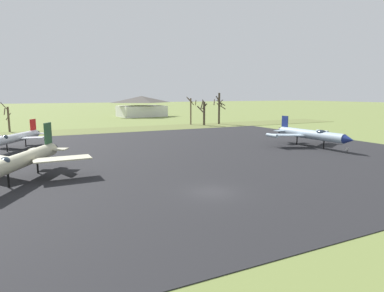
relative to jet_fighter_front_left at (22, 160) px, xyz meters
The scene contains 12 objects.
ground_plane 18.37m from the jet_fighter_front_left, 37.77° to the right, with size 600.00×600.00×0.00m, color olive.
asphalt_apron 15.86m from the jet_fighter_front_left, 23.43° to the left, with size 77.29×58.12×0.05m, color black.
grass_verge_strip 43.81m from the jet_fighter_front_left, 70.74° to the left, with size 137.29×12.00×0.06m, color #626B37.
jet_fighter_front_left is the anchor object (origin of this frame).
jet_fighter_front_right 20.72m from the jet_fighter_front_left, 92.96° to the left, with size 8.80×11.85×4.20m.
jet_fighter_rear_center 40.23m from the jet_fighter_front_left, ahead, with size 11.74×14.40×4.57m.
info_placard_rear_center 40.57m from the jet_fighter_front_left, ahead, with size 0.51×0.23×0.86m.
bare_tree_far_left 47.29m from the jet_fighter_front_left, 93.78° to the left, with size 1.87×2.16×6.54m.
bare_tree_left_of_center 60.64m from the jet_fighter_front_left, 48.44° to the left, with size 3.21×2.60×7.55m.
bare_tree_center 60.12m from the jet_fighter_front_left, 45.02° to the left, with size 2.76×2.81×6.84m.
bare_tree_right_of_center 64.90m from the jet_fighter_front_left, 42.40° to the left, with size 3.26×3.53×8.53m.
visitor_building 91.40m from the jet_fighter_front_left, 65.19° to the left, with size 18.02×13.09×7.48m.
Camera 1 is at (-13.54, -23.61, 8.27)m, focal length 30.98 mm.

